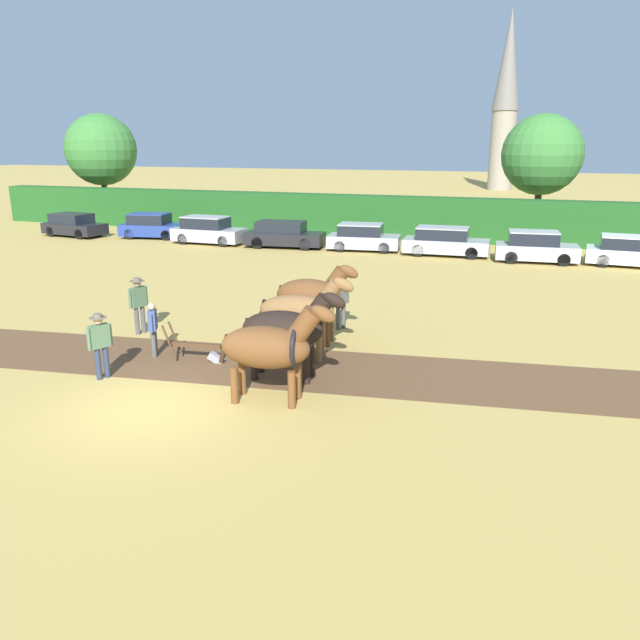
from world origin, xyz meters
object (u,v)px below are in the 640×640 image
at_px(farmer_beside_team, 341,300).
at_px(parked_car_center_right, 363,238).
at_px(draft_horse_trail_left, 301,311).
at_px(farmer_at_plow, 153,326).
at_px(church_spire, 506,97).
at_px(draft_horse_trail_right, 312,295).
at_px(plow, 200,350).
at_px(parked_car_left, 152,226).
at_px(parked_car_far_right, 535,247).
at_px(draft_horse_lead_left, 270,347).
at_px(parked_car_center, 284,235).
at_px(parked_car_end_right, 631,252).
at_px(farmer_onlooker_right, 138,301).
at_px(parked_car_far_left, 74,225).
at_px(tree_left, 542,155).
at_px(farmer_onlooker_left, 100,341).
at_px(parked_car_center_left, 208,231).
at_px(tree_far_left, 101,150).
at_px(parked_car_right, 445,242).
at_px(draft_horse_lead_right, 287,329).

relative_size(farmer_beside_team, parked_car_center_right, 0.41).
height_order(draft_horse_trail_left, farmer_at_plow, draft_horse_trail_left).
bearing_deg(church_spire, draft_horse_trail_right, -91.45).
xyz_separation_m(draft_horse_trail_right, plow, (-2.36, -2.58, -1.14)).
height_order(draft_horse_trail_left, draft_horse_trail_right, draft_horse_trail_right).
height_order(parked_car_left, parked_car_far_right, parked_car_far_right).
bearing_deg(farmer_beside_team, plow, -90.53).
relative_size(church_spire, draft_horse_trail_left, 7.52).
bearing_deg(draft_horse_lead_left, draft_horse_trail_left, 90.03).
xyz_separation_m(parked_car_center, parked_car_end_right, (17.99, 0.18, -0.01)).
relative_size(farmer_onlooker_right, parked_car_far_left, 0.42).
bearing_deg(draft_horse_trail_left, draft_horse_lead_left, -89.97).
bearing_deg(tree_left, farmer_onlooker_left, -108.13).
bearing_deg(farmer_onlooker_left, draft_horse_trail_left, 60.88).
bearing_deg(church_spire, parked_car_center_left, -105.49).
height_order(farmer_beside_team, parked_car_left, farmer_beside_team).
relative_size(draft_horse_trail_right, parked_car_end_right, 0.61).
height_order(farmer_at_plow, parked_car_center_left, parked_car_center_left).
relative_size(tree_left, parked_car_far_right, 1.86).
xyz_separation_m(plow, farmer_at_plow, (-1.43, -0.04, 0.56)).
bearing_deg(parked_car_far_right, plow, -119.53).
height_order(parked_car_center, parked_car_center_right, parked_car_center).
xyz_separation_m(church_spire, plow, (-4.02, -67.93, -10.58)).
xyz_separation_m(tree_far_left, parked_car_end_right, (37.10, -9.26, -4.48)).
distance_m(farmer_beside_team, parked_car_far_left, 26.15).
bearing_deg(parked_car_left, parked_car_end_right, -9.83).
xyz_separation_m(draft_horse_trail_left, farmer_beside_team, (0.21, 3.12, -0.42)).
bearing_deg(parked_car_end_right, draft_horse_lead_left, -112.16).
xyz_separation_m(draft_horse_trail_right, parked_car_right, (1.70, 16.29, -0.74)).
height_order(plow, parked_car_center_left, parked_car_center_left).
relative_size(tree_far_left, parked_car_center, 1.72).
xyz_separation_m(draft_horse_trail_left, parked_car_right, (1.50, 17.78, -0.67)).
height_order(farmer_beside_team, parked_car_right, farmer_beside_team).
height_order(draft_horse_lead_right, parked_car_center_left, draft_horse_lead_right).
distance_m(farmer_at_plow, parked_car_right, 19.68).
height_order(parked_car_center, parked_car_end_right, parked_car_center).
height_order(tree_left, farmer_beside_team, tree_left).
bearing_deg(farmer_beside_team, parked_car_center_right, 135.10).
bearing_deg(tree_left, parked_car_far_right, -89.77).
bearing_deg(draft_horse_lead_right, tree_left, 71.78).
distance_m(farmer_beside_team, parked_car_right, 14.72).
relative_size(draft_horse_lead_right, parked_car_far_left, 0.66).
distance_m(church_spire, farmer_onlooker_left, 70.81).
height_order(plow, parked_car_center, parked_car_center).
bearing_deg(draft_horse_lead_right, church_spire, 81.74).
xyz_separation_m(draft_horse_lead_left, farmer_beside_team, (-0.17, 6.11, -0.37)).
distance_m(draft_horse_lead_left, draft_horse_lead_right, 1.51).
relative_size(draft_horse_trail_left, parked_car_left, 0.68).
bearing_deg(parked_car_center, church_spire, 73.55).
relative_size(church_spire, parked_car_center_left, 4.84).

